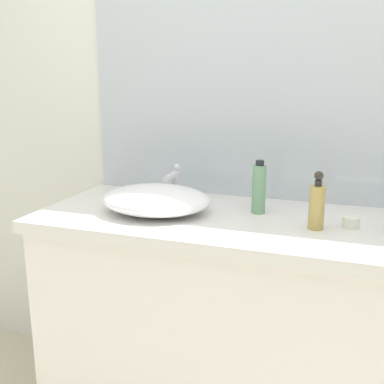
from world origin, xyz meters
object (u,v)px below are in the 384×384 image
sink_basin (156,200)px  lotion_bottle (259,188)px  soap_dispenser (317,205)px  candle_jar (351,222)px

sink_basin → lotion_bottle: size_ratio=2.07×
sink_basin → lotion_bottle: bearing=18.3°
sink_basin → soap_dispenser: 0.55m
soap_dispenser → lotion_bottle: bearing=150.3°
sink_basin → soap_dispenser: bearing=-0.4°
sink_basin → lotion_bottle: 0.36m
soap_dispenser → candle_jar: (0.10, 0.05, -0.06)m
candle_jar → soap_dispenser: bearing=-153.4°
lotion_bottle → soap_dispenser: bearing=-29.7°
sink_basin → lotion_bottle: lotion_bottle is taller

